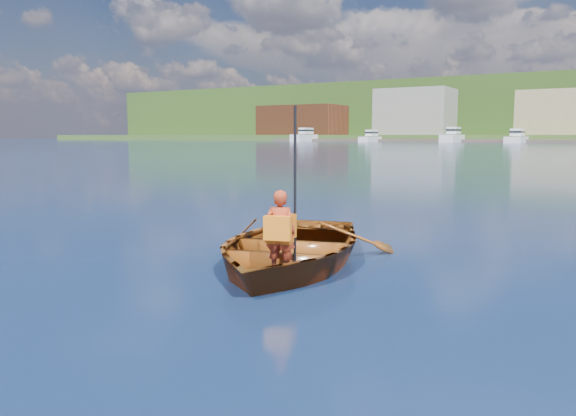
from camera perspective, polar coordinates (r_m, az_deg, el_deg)
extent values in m
plane|color=#182C49|center=(8.52, -5.43, -5.06)|extent=(600.00, 600.00, 0.00)
imported|color=maroon|center=(7.98, 0.03, -4.00)|extent=(3.70, 4.51, 0.81)
imported|color=#AC361B|center=(7.02, -0.79, -2.46)|extent=(0.44, 0.34, 1.06)
cube|color=orange|center=(6.89, -1.08, -2.06)|extent=(0.35, 0.18, 0.30)
cube|color=orange|center=(7.12, -0.52, -1.76)|extent=(0.35, 0.16, 0.30)
cube|color=orange|center=(7.04, -0.79, -3.35)|extent=(0.35, 0.29, 0.05)
cylinder|color=black|center=(7.05, 0.72, 1.83)|extent=(0.04, 0.04, 2.10)
cube|color=brown|center=(155.41, 25.22, 6.16)|extent=(160.04, 6.63, 0.80)
cube|color=brown|center=(196.28, 1.45, 8.89)|extent=(28.00, 16.00, 10.00)
cube|color=gray|center=(180.44, 12.79, 9.48)|extent=(22.00, 16.00, 14.00)
cube|color=silver|center=(170.74, 1.65, 7.08)|extent=(3.30, 11.80, 2.35)
cube|color=silver|center=(171.77, 1.84, 7.85)|extent=(2.31, 5.31, 1.80)
cube|color=black|center=(171.78, 1.84, 7.88)|extent=(2.38, 5.55, 0.50)
cube|color=silver|center=(161.58, 8.35, 6.89)|extent=(2.94, 10.49, 1.64)
cube|color=silver|center=(162.55, 8.50, 7.55)|extent=(2.06, 4.72, 1.80)
cube|color=black|center=(162.55, 8.50, 7.59)|extent=(2.12, 4.93, 0.50)
cube|color=silver|center=(154.41, 16.34, 6.74)|extent=(3.57, 12.75, 2.26)
cube|color=silver|center=(155.65, 16.49, 7.57)|extent=(2.50, 5.74, 1.80)
cube|color=black|center=(155.65, 16.49, 7.61)|extent=(2.57, 5.99, 0.50)
cube|color=silver|center=(151.34, 22.18, 6.41)|extent=(3.86, 13.80, 1.72)
cube|color=silver|center=(152.70, 22.29, 7.13)|extent=(2.71, 6.21, 1.80)
cube|color=black|center=(152.70, 22.29, 7.17)|extent=(2.78, 6.49, 0.50)
cylinder|color=#382314|center=(226.59, 26.77, 8.65)|extent=(0.80, 0.80, 4.16)
sphere|color=#1B561C|center=(226.86, 26.86, 10.05)|extent=(7.77, 7.77, 7.77)
cylinder|color=#382314|center=(261.24, 13.27, 9.89)|extent=(0.80, 0.80, 3.29)
sphere|color=#1B561C|center=(261.48, 13.30, 10.85)|extent=(6.15, 6.15, 6.15)
cylinder|color=#382314|center=(280.69, -4.87, 9.04)|extent=(0.80, 0.80, 3.07)
sphere|color=#1B561C|center=(280.84, -4.88, 9.87)|extent=(5.72, 5.72, 5.72)
cylinder|color=#382314|center=(276.76, 26.41, 10.18)|extent=(0.80, 0.80, 2.55)
sphere|color=#1B561C|center=(277.00, 26.45, 10.88)|extent=(4.76, 4.76, 4.76)
cylinder|color=#382314|center=(290.07, 15.93, 10.82)|extent=(0.80, 0.80, 4.01)
sphere|color=#1B561C|center=(290.46, 15.97, 11.88)|extent=(7.48, 7.48, 7.48)
cylinder|color=#382314|center=(239.93, 7.90, 8.85)|extent=(0.80, 0.80, 2.61)
sphere|color=#1B561C|center=(240.05, 7.92, 9.68)|extent=(4.86, 4.86, 4.86)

